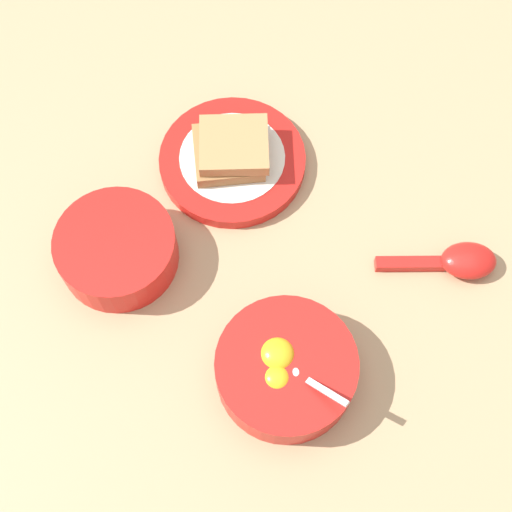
# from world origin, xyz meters

# --- Properties ---
(ground_plane) EXTENTS (3.00, 3.00, 0.00)m
(ground_plane) POSITION_xyz_m (0.00, 0.00, 0.00)
(ground_plane) COLOR tan
(egg_bowl) EXTENTS (0.16, 0.16, 0.08)m
(egg_bowl) POSITION_xyz_m (0.18, -0.00, 0.03)
(egg_bowl) COLOR red
(egg_bowl) RESTS_ON ground_plane
(toast_plate) EXTENTS (0.19, 0.19, 0.02)m
(toast_plate) POSITION_xyz_m (-0.10, -0.06, 0.01)
(toast_plate) COLOR red
(toast_plate) RESTS_ON ground_plane
(toast_sandwich) EXTENTS (0.09, 0.10, 0.03)m
(toast_sandwich) POSITION_xyz_m (-0.10, -0.06, 0.04)
(toast_sandwich) COLOR #9E7042
(toast_sandwich) RESTS_ON toast_plate
(soup_spoon) EXTENTS (0.05, 0.15, 0.03)m
(soup_spoon) POSITION_xyz_m (0.05, 0.22, 0.01)
(soup_spoon) COLOR red
(soup_spoon) RESTS_ON ground_plane
(congee_bowl) EXTENTS (0.14, 0.14, 0.05)m
(congee_bowl) POSITION_xyz_m (0.03, -0.20, 0.03)
(congee_bowl) COLOR red
(congee_bowl) RESTS_ON ground_plane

